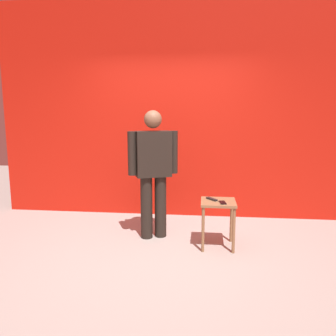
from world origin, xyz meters
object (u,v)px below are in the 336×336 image
object	(u,v)px
cell_phone	(223,202)
tv_remote	(212,199)
standing_person	(153,168)
side_table	(218,210)

from	to	relation	value
cell_phone	tv_remote	bearing A→B (deg)	126.61
standing_person	tv_remote	size ratio (longest dim) A/B	9.71
cell_phone	tv_remote	size ratio (longest dim) A/B	0.85
side_table	standing_person	bearing A→B (deg)	164.09
standing_person	cell_phone	bearing A→B (deg)	-19.77
tv_remote	standing_person	bearing A→B (deg)	126.77
side_table	cell_phone	size ratio (longest dim) A/B	3.98
side_table	tv_remote	xyz separation A→B (m)	(-0.08, 0.05, 0.13)
tv_remote	cell_phone	bearing A→B (deg)	-84.47
standing_person	cell_phone	distance (m)	0.99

